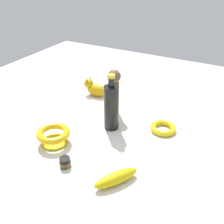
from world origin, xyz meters
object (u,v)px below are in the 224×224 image
(banana, at_px, (116,178))
(bangle, at_px, (163,128))
(person_figure_adult, at_px, (114,90))
(cat_figurine, at_px, (95,88))
(nail_polish_jar, at_px, (65,162))
(bottle_tall, at_px, (111,107))
(bowl, at_px, (53,135))

(banana, distance_m, bangle, 0.36)
(person_figure_adult, distance_m, cat_figurine, 0.22)
(bangle, xyz_separation_m, nail_polish_jar, (0.38, -0.23, 0.01))
(bangle, bearing_deg, banana, -5.93)
(bangle, bearing_deg, nail_polish_jar, -31.65)
(bottle_tall, relative_size, nail_polish_jar, 6.00)
(bowl, xyz_separation_m, bottle_tall, (-0.20, 0.15, 0.06))
(bangle, height_order, nail_polish_jar, nail_polish_jar)
(banana, xyz_separation_m, person_figure_adult, (-0.39, -0.21, 0.10))
(bottle_tall, relative_size, banana, 1.56)
(bangle, xyz_separation_m, cat_figurine, (-0.14, -0.43, 0.03))
(bowl, distance_m, bangle, 0.46)
(bowl, bearing_deg, bottle_tall, 144.24)
(banana, relative_size, cat_figurine, 1.04)
(banana, distance_m, nail_polish_jar, 0.19)
(cat_figurine, xyz_separation_m, nail_polish_jar, (0.52, 0.19, -0.02))
(cat_figurine, bearing_deg, bottle_tall, 44.44)
(person_figure_adult, bearing_deg, cat_figurine, -123.44)
(banana, relative_size, person_figure_adult, 0.72)
(bowl, bearing_deg, banana, 77.20)
(bangle, relative_size, nail_polish_jar, 2.67)
(bangle, relative_size, person_figure_adult, 0.50)
(bowl, distance_m, bottle_tall, 0.26)
(banana, xyz_separation_m, cat_figurine, (-0.50, -0.39, 0.02))
(bottle_tall, relative_size, person_figure_adult, 1.13)
(nail_polish_jar, bearing_deg, bangle, 148.35)
(bottle_tall, xyz_separation_m, nail_polish_jar, (0.29, -0.03, -0.09))
(bangle, distance_m, person_figure_adult, 0.28)
(nail_polish_jar, bearing_deg, person_figure_adult, -177.11)
(bowl, height_order, nail_polish_jar, bowl)
(bowl, height_order, cat_figurine, cat_figurine)
(person_figure_adult, bearing_deg, banana, 29.03)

